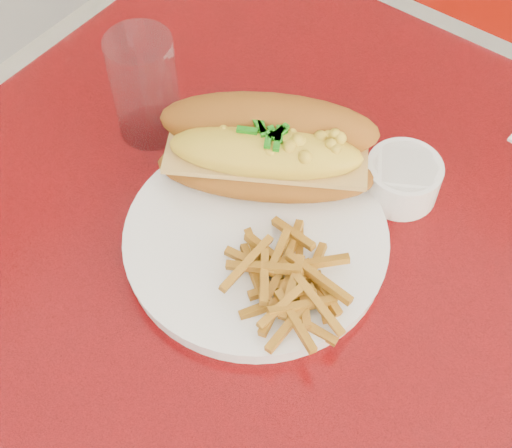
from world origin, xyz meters
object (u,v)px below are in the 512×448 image
Objects in this scene: dinner_plate at (256,239)px; gravy_ramekin at (402,178)px; mac_hoagie at (267,149)px; fork at (316,264)px; water_tumbler at (145,87)px; sauce_cup_left at (233,124)px; diner_table at (394,357)px.

gravy_ramekin is at bearing 60.93° from dinner_plate.
mac_hoagie reaches higher than fork.
water_tumbler is at bearing 163.37° from dinner_plate.
sauce_cup_left is (-0.21, -0.04, -0.01)m from gravy_ramekin.
diner_table is 0.35m from sauce_cup_left.
mac_hoagie reaches higher than gravy_ramekin.
fork is 1.40× the size of gravy_ramekin.
sauce_cup_left reaches higher than fork.
diner_table is 0.23m from gravy_ramekin.
diner_table is at bearing -35.01° from mac_hoagie.
dinner_plate is at bearing -161.82° from diner_table.
dinner_plate is at bearing -91.79° from mac_hoagie.
fork is (-0.10, -0.05, 0.18)m from diner_table.
diner_table is 4.60× the size of mac_hoagie.
diner_table is at bearing -11.16° from sauce_cup_left.
sauce_cup_left is (-0.08, 0.04, -0.05)m from mac_hoagie.
sauce_cup_left is 0.63× the size of water_tumbler.
diner_table is 9.16× the size of fork.
mac_hoagie is 3.13× the size of sauce_cup_left.
water_tumbler reaches higher than diner_table.
sauce_cup_left is at bearing 122.51° from mac_hoagie.
fork is at bearing -153.83° from diner_table.
mac_hoagie is (-0.21, 0.02, 0.23)m from diner_table.
mac_hoagie reaches higher than diner_table.
mac_hoagie is 1.97× the size of water_tumbler.
diner_table is at bearing -54.64° from fork.
mac_hoagie is 1.99× the size of fork.
water_tumbler is at bearing 179.11° from diner_table.
dinner_plate is 4.38× the size of sauce_cup_left.
sauce_cup_left is at bearing 70.42° from fork.
diner_table is 0.25m from dinner_plate.
mac_hoagie is at bearing 118.77° from dinner_plate.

